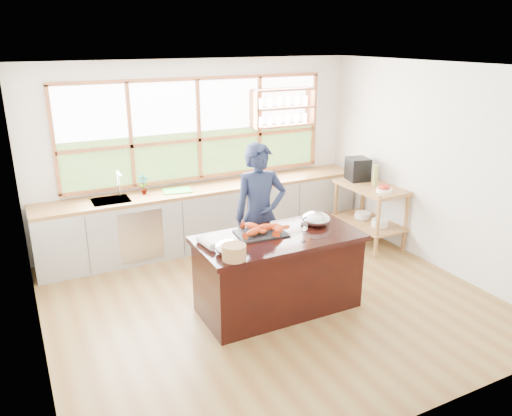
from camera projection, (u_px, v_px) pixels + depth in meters
ground_plane at (270, 300)px, 5.98m from camera, size 5.00×5.00×0.00m
room_shell at (252, 148)px, 5.85m from camera, size 5.02×4.52×2.71m
back_counter at (207, 215)px, 7.46m from camera, size 4.90×0.63×0.90m
right_shelf_unit at (370, 205)px, 7.47m from camera, size 0.62×1.10×0.90m
island at (278, 272)px, 5.66m from camera, size 1.85×0.90×0.90m
cook at (260, 215)px, 6.16m from camera, size 0.73×0.55×1.80m
potted_plant at (143, 185)px, 6.93m from camera, size 0.18×0.15×0.28m
cutting_board at (177, 190)px, 7.12m from camera, size 0.45×0.37×0.01m
espresso_machine at (358, 169)px, 7.61m from camera, size 0.36×0.38×0.35m
wine_bottle at (375, 175)px, 7.34m from camera, size 0.09×0.09×0.31m
fruit_bowl at (384, 189)px, 7.06m from camera, size 0.22×0.22×0.11m
slate_board at (261, 233)px, 5.57m from camera, size 0.59×0.45×0.02m
lobster_pile at (263, 229)px, 5.56m from camera, size 0.52×0.44×0.08m
mixing_bowl_left at (230, 247)px, 5.07m from camera, size 0.31×0.31×0.15m
mixing_bowl_right at (316, 219)px, 5.83m from camera, size 0.34×0.34×0.16m
wine_glass at (304, 227)px, 5.33m from camera, size 0.08×0.08×0.22m
wicker_basket at (234, 252)px, 4.92m from camera, size 0.24×0.24×0.15m
parchment_roll at (206, 243)px, 5.24m from camera, size 0.12×0.31×0.08m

